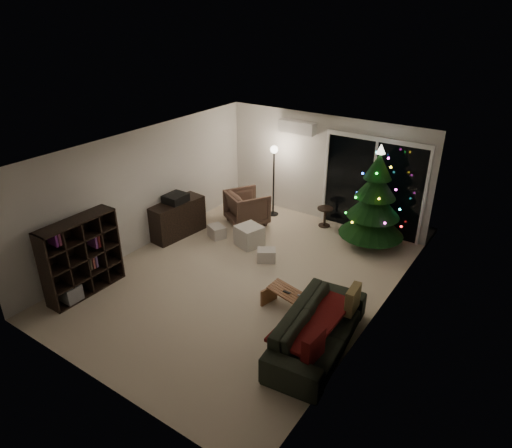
{
  "coord_description": "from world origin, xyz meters",
  "views": [
    {
      "loc": [
        4.34,
        -5.92,
        4.73
      ],
      "look_at": [
        0.1,
        0.3,
        1.05
      ],
      "focal_mm": 32.0,
      "sensor_mm": 36.0,
      "label": 1
    }
  ],
  "objects": [
    {
      "name": "sofa_throw",
      "position": [
        1.95,
        -0.92,
        0.47
      ],
      "size": [
        0.69,
        1.59,
        0.05
      ],
      "primitive_type": "cube",
      "color": "#5E0D08",
      "rests_on": "sofa"
    },
    {
      "name": "cushion_b",
      "position": [
        2.3,
        -1.57,
        0.58
      ],
      "size": [
        0.16,
        0.43,
        0.42
      ],
      "primitive_type": "cube",
      "rotation": [
        0.0,
        0.0,
        -0.07
      ],
      "color": "#5E0D08",
      "rests_on": "sofa"
    },
    {
      "name": "room",
      "position": [
        0.46,
        1.49,
        1.02
      ],
      "size": [
        6.5,
        7.51,
        2.6
      ],
      "color": "beige",
      "rests_on": "ground"
    },
    {
      "name": "coffee_table",
      "position": [
        1.33,
        -0.37,
        0.17
      ],
      "size": [
        1.12,
        0.61,
        0.34
      ],
      "primitive_type": null,
      "rotation": [
        0.0,
        0.0,
        -0.24
      ],
      "color": "#9A6033",
      "rests_on": "floor"
    },
    {
      "name": "sofa",
      "position": [
        2.05,
        -0.92,
        0.32
      ],
      "size": [
        1.1,
        2.29,
        0.64
      ],
      "primitive_type": "imported",
      "rotation": [
        0.0,
        0.0,
        1.68
      ],
      "color": "black",
      "rests_on": "floor"
    },
    {
      "name": "cushion_a",
      "position": [
        2.3,
        -0.27,
        0.58
      ],
      "size": [
        0.16,
        0.43,
        0.42
      ],
      "primitive_type": "cube",
      "rotation": [
        0.0,
        0.0,
        0.09
      ],
      "color": "olive",
      "rests_on": "sofa"
    },
    {
      "name": "remote_a",
      "position": [
        1.18,
        -0.37,
        0.35
      ],
      "size": [
        0.13,
        0.04,
        0.02
      ],
      "primitive_type": "cube",
      "color": "black",
      "rests_on": "coffee_table"
    },
    {
      "name": "armchair",
      "position": [
        -1.32,
        2.02,
        0.4
      ],
      "size": [
        1.16,
        1.17,
        0.79
      ],
      "primitive_type": "imported",
      "rotation": [
        0.0,
        0.0,
        2.63
      ],
      "color": "brown",
      "rests_on": "floor"
    },
    {
      "name": "media_cabinet",
      "position": [
        -2.25,
        0.64,
        0.4
      ],
      "size": [
        0.61,
        1.33,
        0.8
      ],
      "primitive_type": "cube",
      "rotation": [
        0.0,
        0.0,
        -0.11
      ],
      "color": "black",
      "rests_on": "floor"
    },
    {
      "name": "floor_lamp",
      "position": [
        -1.07,
        2.77,
        0.84
      ],
      "size": [
        0.27,
        0.27,
        1.68
      ],
      "primitive_type": "cylinder",
      "color": "black",
      "rests_on": "floor"
    },
    {
      "name": "bookshelf",
      "position": [
        -2.25,
        -1.93,
        0.71
      ],
      "size": [
        0.53,
        1.46,
        1.42
      ],
      "primitive_type": null,
      "rotation": [
        0.0,
        0.0,
        0.12
      ],
      "color": "black",
      "rests_on": "floor"
    },
    {
      "name": "ottoman",
      "position": [
        -0.65,
        1.14,
        0.22
      ],
      "size": [
        0.62,
        0.62,
        0.44
      ],
      "primitive_type": "cube",
      "rotation": [
        0.0,
        0.0,
        -0.3
      ],
      "color": "beige",
      "rests_on": "floor"
    },
    {
      "name": "side_table",
      "position": [
        0.27,
        2.9,
        0.23
      ],
      "size": [
        0.41,
        0.41,
        0.46
      ],
      "primitive_type": "cylinder",
      "rotation": [
        0.0,
        0.0,
        0.12
      ],
      "color": "black",
      "rests_on": "floor"
    },
    {
      "name": "remote_b",
      "position": [
        1.43,
        -0.32,
        0.35
      ],
      "size": [
        0.13,
        0.08,
        0.02
      ],
      "primitive_type": "cube",
      "rotation": [
        0.0,
        0.0,
        0.35
      ],
      "color": "slate",
      "rests_on": "coffee_table"
    },
    {
      "name": "cardboard_box_a",
      "position": [
        -1.46,
        1.04,
        0.14
      ],
      "size": [
        0.46,
        0.42,
        0.27
      ],
      "primitive_type": "cube",
      "rotation": [
        0.0,
        0.0,
        -0.42
      ],
      "color": "silver",
      "rests_on": "floor"
    },
    {
      "name": "cardboard_box_b",
      "position": [
        0.02,
        0.79,
        0.13
      ],
      "size": [
        0.46,
        0.43,
        0.26
      ],
      "primitive_type": "cube",
      "rotation": [
        0.0,
        0.0,
        0.58
      ],
      "color": "silver",
      "rests_on": "floor"
    },
    {
      "name": "christmas_tree",
      "position": [
        1.48,
        2.65,
        1.11
      ],
      "size": [
        1.6,
        1.6,
        2.22
      ],
      "primitive_type": "cone",
      "rotation": [
        0.0,
        0.0,
        -0.18
      ],
      "color": "#103912",
      "rests_on": "floor"
    },
    {
      "name": "stereo",
      "position": [
        -2.25,
        0.64,
        0.89
      ],
      "size": [
        0.41,
        0.48,
        0.17
      ],
      "primitive_type": "cube",
      "color": "black",
      "rests_on": "media_cabinet"
    }
  ]
}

